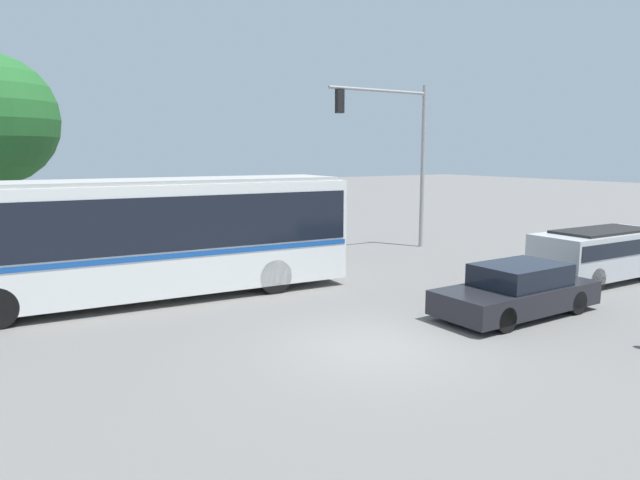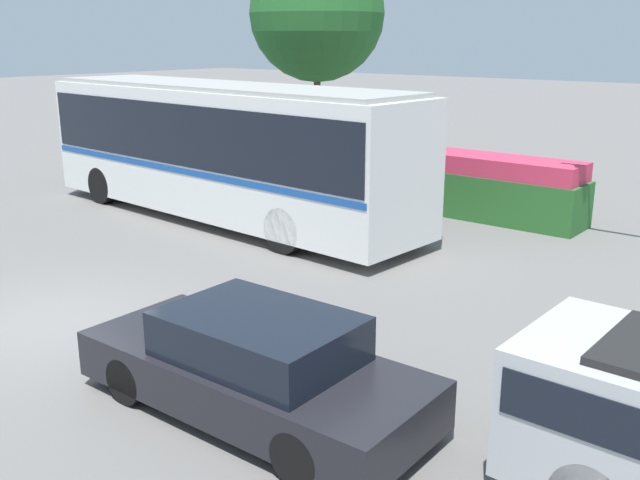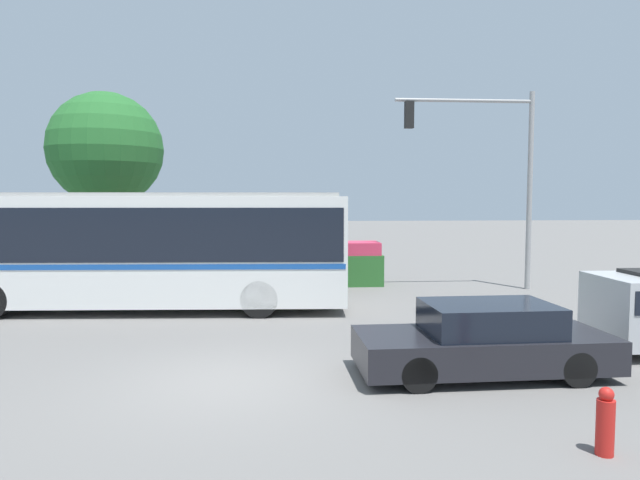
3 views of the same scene
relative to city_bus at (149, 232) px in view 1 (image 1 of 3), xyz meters
The scene contains 6 objects.
ground_plane 7.36m from the city_bus, 66.64° to the right, with size 140.00×140.00×0.00m, color slate.
city_bus is the anchor object (origin of this frame).
sedan_foreground 9.93m from the city_bus, 41.33° to the right, with size 4.55×1.90×1.30m.
suv_left_lane 13.88m from the city_bus, 22.59° to the right, with size 4.95×1.93×1.66m.
traffic_light_pole 11.87m from the city_bus, 13.93° to the left, with size 4.87×0.24×6.84m.
flowering_hedge 5.32m from the city_bus, 55.10° to the left, with size 9.09×1.36×1.58m.
Camera 1 is at (-6.96, -9.20, 4.06)m, focal length 31.87 mm.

